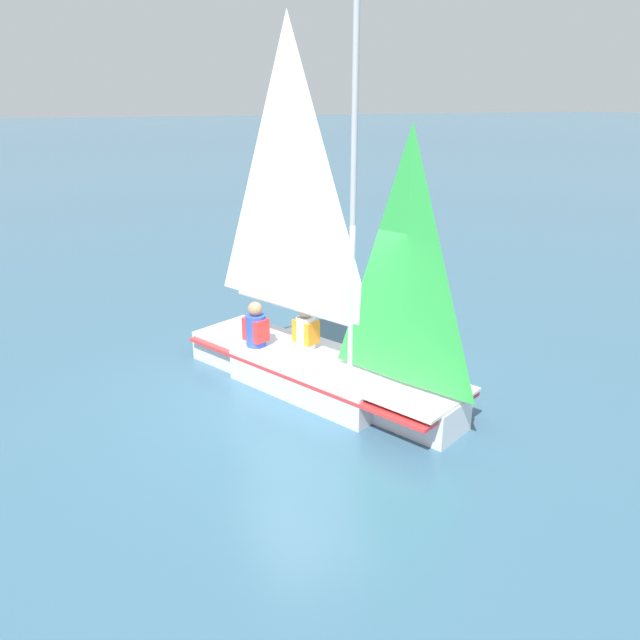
# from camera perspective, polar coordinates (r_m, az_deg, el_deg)

# --- Properties ---
(ground_plane) EXTENTS (260.00, 260.00, 0.00)m
(ground_plane) POSITION_cam_1_polar(r_m,az_deg,el_deg) (9.28, 0.00, -6.19)
(ground_plane) COLOR #38607A
(sailboat_main) EXTENTS (4.58, 3.19, 5.24)m
(sailboat_main) POSITION_cam_1_polar(r_m,az_deg,el_deg) (8.99, -0.13, -1.75)
(sailboat_main) COLOR silver
(sailboat_main) RESTS_ON ground_plane
(sailor_helm) EXTENTS (0.42, 0.40, 1.16)m
(sailor_helm) POSITION_cam_1_polar(r_m,az_deg,el_deg) (9.42, -1.30, -1.58)
(sailor_helm) COLOR black
(sailor_helm) RESTS_ON ground_plane
(sailor_crew) EXTENTS (0.42, 0.40, 1.16)m
(sailor_crew) POSITION_cam_1_polar(r_m,az_deg,el_deg) (9.55, -5.87, -1.45)
(sailor_crew) COLOR black
(sailor_crew) RESTS_ON ground_plane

